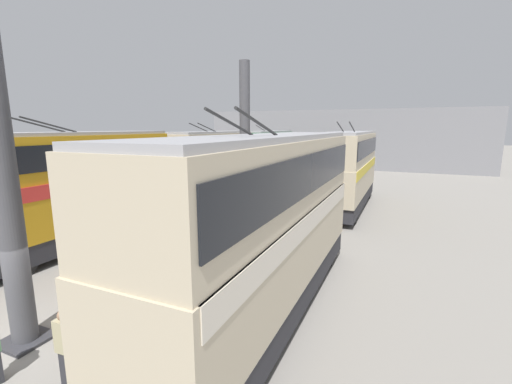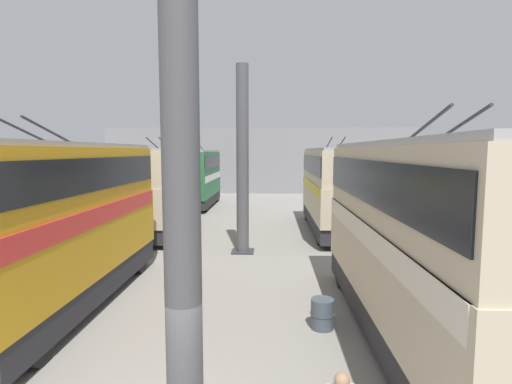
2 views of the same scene
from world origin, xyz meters
name	(u,v)px [view 2 (image 2 of 2)]	position (x,y,z in m)	size (l,w,h in m)	color
depot_back_wall	(260,161)	(40.60, 0.00, 3.78)	(0.50, 36.00, 7.56)	gray
support_column_near	(181,187)	(0.46, 0.00, 4.34)	(1.06, 1.06, 8.94)	#4C4C51
support_column_far	(243,163)	(13.37, 0.00, 4.34)	(1.06, 1.06, 8.94)	#4C4C51
bus_left_near	(415,231)	(4.39, -4.98, 2.91)	(11.02, 2.54, 5.76)	black
bus_left_far	(331,184)	(18.65, -4.98, 2.88)	(10.57, 2.54, 5.68)	black
bus_right_near	(65,215)	(6.31, 4.98, 2.93)	(10.00, 2.54, 5.76)	black
bus_right_mid	(165,185)	(18.00, 4.98, 2.86)	(9.35, 2.54, 5.65)	black
bus_right_far	(199,175)	(29.33, 4.98, 2.81)	(9.18, 2.54, 5.59)	black
oil_drum	(322,314)	(5.09, -2.80, 0.42)	(0.67, 0.67, 0.83)	#424C56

